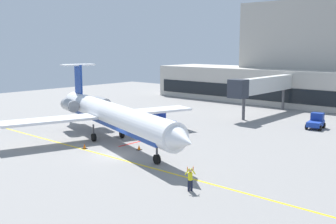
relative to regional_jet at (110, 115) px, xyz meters
name	(u,v)px	position (x,y,z in m)	size (l,w,h in m)	color
ground	(113,156)	(4.92, -3.89, -3.07)	(120.00, 120.00, 0.11)	gray
terminal_building	(303,69)	(4.07, 43.04, 3.51)	(59.34, 13.12, 18.95)	#B7B2A8
jet_bridge_east	(261,86)	(4.43, 26.82, 1.63)	(2.40, 17.15, 6.03)	silver
regional_jet	(110,115)	(0.00, 0.00, 0.00)	(31.32, 22.91, 8.31)	white
baggage_tug	(161,119)	(-1.26, 9.98, -2.03)	(3.56, 2.28, 2.20)	#19389E
pushback_tractor	(316,122)	(14.90, 22.42, -2.12)	(2.32, 3.18, 1.99)	#19389E
marshaller	(190,179)	(16.86, -6.77, -2.08)	(0.58, 0.71, 1.87)	#191E33
safety_cone_alpha	(84,146)	(0.72, -4.22, -2.78)	(0.47, 0.47, 0.55)	orange
safety_cone_bravo	(139,148)	(5.40, -0.78, -2.78)	(0.47, 0.47, 0.55)	orange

